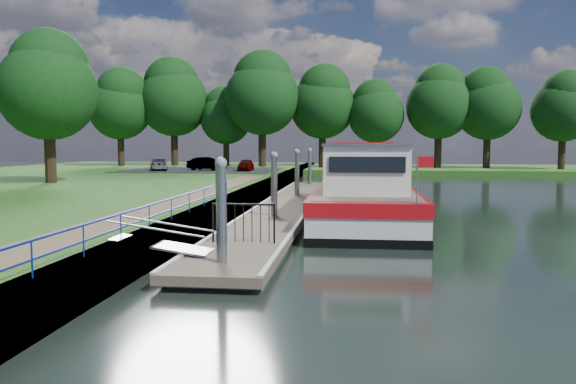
# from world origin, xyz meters

# --- Properties ---
(ground) EXTENTS (160.00, 160.00, 0.00)m
(ground) POSITION_xyz_m (0.00, 0.00, 0.00)
(ground) COLOR black
(ground) RESTS_ON ground
(bank_edge) EXTENTS (1.10, 90.00, 0.78)m
(bank_edge) POSITION_xyz_m (-2.55, 15.00, 0.39)
(bank_edge) COLOR #473D2D
(bank_edge) RESTS_ON ground
(far_bank) EXTENTS (60.00, 18.00, 0.60)m
(far_bank) POSITION_xyz_m (12.00, 52.00, 0.30)
(far_bank) COLOR #214F16
(far_bank) RESTS_ON ground
(footpath) EXTENTS (1.60, 40.00, 0.05)m
(footpath) POSITION_xyz_m (-4.40, 8.00, 0.80)
(footpath) COLOR brown
(footpath) RESTS_ON riverbank
(carpark) EXTENTS (14.00, 12.00, 0.06)m
(carpark) POSITION_xyz_m (-11.00, 38.00, 0.81)
(carpark) COLOR black
(carpark) RESTS_ON riverbank
(blue_fence) EXTENTS (0.04, 18.04, 0.72)m
(blue_fence) POSITION_xyz_m (-2.75, 3.00, 1.31)
(blue_fence) COLOR #0C2DBF
(blue_fence) RESTS_ON riverbank
(pontoon) EXTENTS (2.50, 30.00, 0.56)m
(pontoon) POSITION_xyz_m (0.00, 13.00, 0.18)
(pontoon) COLOR brown
(pontoon) RESTS_ON ground
(mooring_piles) EXTENTS (0.30, 27.30, 3.55)m
(mooring_piles) POSITION_xyz_m (0.00, 13.00, 1.28)
(mooring_piles) COLOR gray
(mooring_piles) RESTS_ON ground
(gangway) EXTENTS (2.58, 1.00, 0.92)m
(gangway) POSITION_xyz_m (-1.85, 0.50, 0.63)
(gangway) COLOR #A5A8AD
(gangway) RESTS_ON ground
(gate_panel) EXTENTS (1.85, 0.05, 1.15)m
(gate_panel) POSITION_xyz_m (-0.00, 2.20, 1.15)
(gate_panel) COLOR black
(gate_panel) RESTS_ON ground
(barge) EXTENTS (4.36, 21.15, 4.78)m
(barge) POSITION_xyz_m (3.60, 14.17, 1.09)
(barge) COLOR black
(barge) RESTS_ON ground
(horizon_trees) EXTENTS (54.38, 10.03, 12.87)m
(horizon_trees) POSITION_xyz_m (-1.61, 48.68, 7.95)
(horizon_trees) COLOR #332316
(horizon_trees) RESTS_ON ground
(bank_tree_a) EXTENTS (6.12, 6.12, 9.72)m
(bank_tree_a) POSITION_xyz_m (-15.99, 20.08, 7.02)
(bank_tree_a) COLOR #332316
(bank_tree_a) RESTS_ON riverbank
(car_a) EXTENTS (1.44, 3.18, 1.06)m
(car_a) POSITION_xyz_m (-6.52, 36.06, 1.36)
(car_a) COLOR #999999
(car_a) RESTS_ON carpark
(car_b) EXTENTS (3.82, 2.27, 1.19)m
(car_b) POSITION_xyz_m (-10.17, 36.21, 1.43)
(car_b) COLOR #999999
(car_b) RESTS_ON carpark
(car_c) EXTENTS (2.65, 4.04, 1.09)m
(car_c) POSITION_xyz_m (-14.44, 35.62, 1.38)
(car_c) COLOR #999999
(car_c) RESTS_ON carpark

